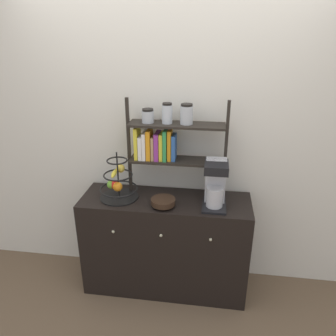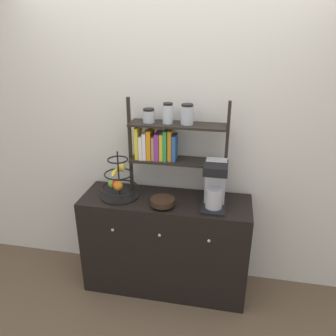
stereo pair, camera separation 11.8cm
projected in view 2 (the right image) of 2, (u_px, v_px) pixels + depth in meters
name	position (u px, v px, depth m)	size (l,w,h in m)	color
ground_plane	(160.00, 302.00, 2.79)	(12.00, 12.00, 0.00)	brown
wall_back	(172.00, 138.00, 2.73)	(7.00, 0.05, 2.60)	silver
sideboard	(165.00, 244.00, 2.82)	(1.38, 0.47, 0.87)	black
coffee_maker	(215.00, 184.00, 2.48)	(0.18, 0.26, 0.37)	black
fruit_stand	(118.00, 183.00, 2.66)	(0.31, 0.31, 0.39)	black
wooden_bowl	(162.00, 202.00, 2.54)	(0.19, 0.19, 0.06)	black
shelf_hutch	(165.00, 139.00, 2.57)	(0.79, 0.20, 0.80)	black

